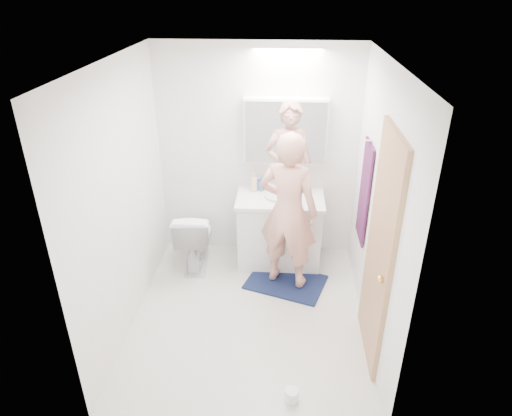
# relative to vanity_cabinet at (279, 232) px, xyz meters

# --- Properties ---
(floor) EXTENTS (2.50, 2.50, 0.00)m
(floor) POSITION_rel_vanity_cabinet_xyz_m (-0.27, -0.96, -0.39)
(floor) COLOR silver
(floor) RESTS_ON ground
(ceiling) EXTENTS (2.50, 2.50, 0.00)m
(ceiling) POSITION_rel_vanity_cabinet_xyz_m (-0.27, -0.96, 2.01)
(ceiling) COLOR white
(ceiling) RESTS_ON floor
(wall_back) EXTENTS (2.50, 0.00, 2.50)m
(wall_back) POSITION_rel_vanity_cabinet_xyz_m (-0.27, 0.29, 0.81)
(wall_back) COLOR white
(wall_back) RESTS_ON floor
(wall_front) EXTENTS (2.50, 0.00, 2.50)m
(wall_front) POSITION_rel_vanity_cabinet_xyz_m (-0.27, -2.21, 0.81)
(wall_front) COLOR white
(wall_front) RESTS_ON floor
(wall_left) EXTENTS (0.00, 2.50, 2.50)m
(wall_left) POSITION_rel_vanity_cabinet_xyz_m (-1.37, -0.96, 0.81)
(wall_left) COLOR white
(wall_left) RESTS_ON floor
(wall_right) EXTENTS (0.00, 2.50, 2.50)m
(wall_right) POSITION_rel_vanity_cabinet_xyz_m (0.83, -0.96, 0.81)
(wall_right) COLOR white
(wall_right) RESTS_ON floor
(vanity_cabinet) EXTENTS (0.90, 0.55, 0.78)m
(vanity_cabinet) POSITION_rel_vanity_cabinet_xyz_m (0.00, 0.00, 0.00)
(vanity_cabinet) COLOR silver
(vanity_cabinet) RESTS_ON floor
(countertop) EXTENTS (0.95, 0.58, 0.04)m
(countertop) POSITION_rel_vanity_cabinet_xyz_m (0.00, -0.00, 0.41)
(countertop) COLOR white
(countertop) RESTS_ON vanity_cabinet
(sink_basin) EXTENTS (0.36, 0.36, 0.03)m
(sink_basin) POSITION_rel_vanity_cabinet_xyz_m (0.00, 0.03, 0.45)
(sink_basin) COLOR silver
(sink_basin) RESTS_ON countertop
(faucet) EXTENTS (0.02, 0.02, 0.16)m
(faucet) POSITION_rel_vanity_cabinet_xyz_m (0.00, 0.22, 0.51)
(faucet) COLOR silver
(faucet) RESTS_ON countertop
(medicine_cabinet) EXTENTS (0.88, 0.14, 0.70)m
(medicine_cabinet) POSITION_rel_vanity_cabinet_xyz_m (0.03, 0.21, 1.11)
(medicine_cabinet) COLOR white
(medicine_cabinet) RESTS_ON wall_back
(mirror_panel) EXTENTS (0.84, 0.01, 0.66)m
(mirror_panel) POSITION_rel_vanity_cabinet_xyz_m (0.03, 0.13, 1.11)
(mirror_panel) COLOR silver
(mirror_panel) RESTS_ON medicine_cabinet
(toilet) EXTENTS (0.43, 0.71, 0.70)m
(toilet) POSITION_rel_vanity_cabinet_xyz_m (-0.94, -0.12, -0.04)
(toilet) COLOR white
(toilet) RESTS_ON floor
(bath_rug) EXTENTS (0.93, 0.78, 0.02)m
(bath_rug) POSITION_rel_vanity_cabinet_xyz_m (0.09, -0.43, -0.38)
(bath_rug) COLOR #152544
(bath_rug) RESTS_ON floor
(person) EXTENTS (0.70, 0.57, 1.65)m
(person) POSITION_rel_vanity_cabinet_xyz_m (0.09, -0.43, 0.48)
(person) COLOR #DC9784
(person) RESTS_ON bath_rug
(door) EXTENTS (0.04, 0.80, 2.00)m
(door) POSITION_rel_vanity_cabinet_xyz_m (0.81, -1.31, 0.61)
(door) COLOR tan
(door) RESTS_ON wall_right
(door_knob) EXTENTS (0.06, 0.06, 0.06)m
(door_knob) POSITION_rel_vanity_cabinet_xyz_m (0.77, -1.61, 0.56)
(door_knob) COLOR gold
(door_knob) RESTS_ON door
(towel) EXTENTS (0.02, 0.42, 1.00)m
(towel) POSITION_rel_vanity_cabinet_xyz_m (0.81, -0.41, 0.71)
(towel) COLOR #111738
(towel) RESTS_ON wall_right
(towel_hook) EXTENTS (0.07, 0.02, 0.02)m
(towel_hook) POSITION_rel_vanity_cabinet_xyz_m (0.80, -0.41, 1.23)
(towel_hook) COLOR silver
(towel_hook) RESTS_ON wall_right
(soap_bottle_a) EXTENTS (0.09, 0.09, 0.22)m
(soap_bottle_a) POSITION_rel_vanity_cabinet_xyz_m (-0.30, 0.15, 0.54)
(soap_bottle_a) COLOR beige
(soap_bottle_a) RESTS_ON countertop
(soap_bottle_b) EXTENTS (0.11, 0.11, 0.17)m
(soap_bottle_b) POSITION_rel_vanity_cabinet_xyz_m (-0.22, 0.18, 0.52)
(soap_bottle_b) COLOR #4F6DAA
(soap_bottle_b) RESTS_ON countertop
(toothbrush_cup) EXTENTS (0.13, 0.13, 0.10)m
(toothbrush_cup) POSITION_rel_vanity_cabinet_xyz_m (0.25, 0.16, 0.48)
(toothbrush_cup) COLOR #4054C2
(toothbrush_cup) RESTS_ON countertop
(toilet_paper_roll) EXTENTS (0.11, 0.11, 0.10)m
(toilet_paper_roll) POSITION_rel_vanity_cabinet_xyz_m (0.15, -1.94, -0.34)
(toilet_paper_roll) COLOR white
(toilet_paper_roll) RESTS_ON floor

